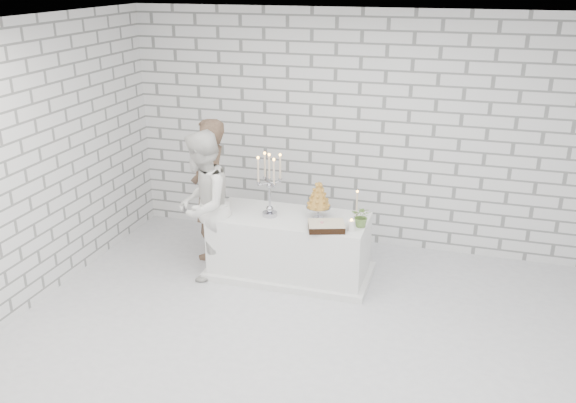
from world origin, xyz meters
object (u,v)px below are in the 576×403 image
at_px(groom, 210,190).
at_px(bride, 203,206).
at_px(croquembouche, 319,200).
at_px(cake_table, 290,246).
at_px(candelabra, 269,185).

height_order(groom, bride, groom).
bearing_deg(croquembouche, cake_table, -172.37).
height_order(groom, candelabra, groom).
relative_size(groom, croquembouche, 3.94).
xyz_separation_m(groom, croquembouche, (1.42, -0.19, 0.09)).
height_order(bride, candelabra, bride).
height_order(candelabra, croquembouche, candelabra).
bearing_deg(candelabra, bride, -163.14).
bearing_deg(croquembouche, bride, -165.96).
bearing_deg(candelabra, cake_table, 13.78).
distance_m(cake_table, candelabra, 0.79).
distance_m(bride, candelabra, 0.81).
distance_m(groom, candelabra, 0.95).
bearing_deg(croquembouche, candelabra, -169.86).
bearing_deg(groom, croquembouche, 83.82).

